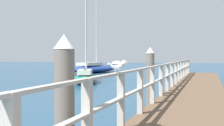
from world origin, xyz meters
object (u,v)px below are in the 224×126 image
at_px(seagull_foreground, 117,65).
at_px(boat_1, 86,77).
at_px(dock_piling_far, 150,77).
at_px(dock_piling_near, 64,107).
at_px(boat_4, 94,68).

relative_size(seagull_foreground, boat_1, 0.08).
height_order(dock_piling_far, seagull_foreground, dock_piling_far).
distance_m(dock_piling_far, seagull_foreground, 5.36).
bearing_deg(boat_1, dock_piling_near, -86.07).
bearing_deg(dock_piling_near, boat_1, 110.92).
height_order(dock_piling_near, dock_piling_far, same).
distance_m(seagull_foreground, boat_4, 26.83).
xyz_separation_m(dock_piling_near, boat_1, (-5.57, 14.57, -0.65)).
bearing_deg(dock_piling_near, seagull_foreground, 72.88).
bearing_deg(seagull_foreground, dock_piling_far, -145.72).
height_order(dock_piling_near, seagull_foreground, dock_piling_near).
bearing_deg(boat_1, boat_4, 90.97).
bearing_deg(seagull_foreground, boat_4, -128.59).
xyz_separation_m(dock_piling_far, boat_1, (-5.57, 8.00, -0.65)).
bearing_deg(dock_piling_far, boat_1, 124.85).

